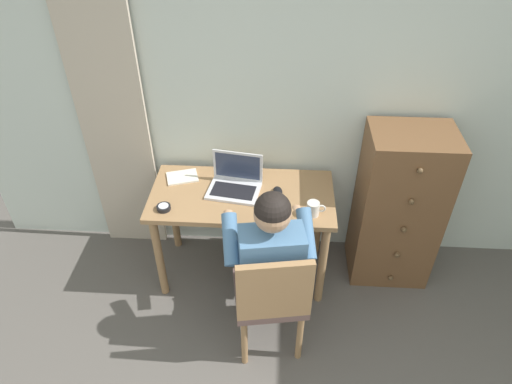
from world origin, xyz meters
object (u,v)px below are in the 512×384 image
desk (242,207)px  chair (271,296)px  person_seated (268,252)px  laptop (235,182)px  computer_mouse (278,191)px  notebook_pad (182,177)px  desk_clock (164,207)px  coffee_mug (313,209)px  dresser (398,208)px

desk → chair: chair is taller
person_seated → desk: bearing=112.7°
laptop → computer_mouse: (0.29, -0.03, -0.04)m
computer_mouse → notebook_pad: size_ratio=0.48×
person_seated → computer_mouse: bearing=85.2°
desk_clock → laptop: bearing=29.4°
chair → notebook_pad: chair is taller
desk → computer_mouse: size_ratio=12.26×
notebook_pad → coffee_mug: coffee_mug is taller
desk → desk_clock: desk_clock is taller
laptop → coffee_mug: (0.51, -0.24, -0.00)m
laptop → chair: bearing=-68.9°
person_seated → desk_clock: (-0.68, 0.28, 0.07)m
person_seated → coffee_mug: person_seated is taller
desk → computer_mouse: bearing=5.6°
chair → desk_clock: 0.88m
chair → desk_clock: chair is taller
dresser → person_seated: bearing=-146.9°
laptop → desk_clock: 0.50m
desk → notebook_pad: size_ratio=5.84×
desk_clock → desk: bearing=21.1°
chair → computer_mouse: size_ratio=8.97×
dresser → coffee_mug: 0.70m
dresser → computer_mouse: 0.85m
chair → desk: bearing=108.9°
desk → dresser: bearing=5.4°
notebook_pad → coffee_mug: size_ratio=1.75×
dresser → notebook_pad: dresser is taller
notebook_pad → person_seated: bearing=-62.4°
person_seated → laptop: size_ratio=3.25×
chair → desk_clock: (-0.71, 0.46, 0.25)m
coffee_mug → desk_clock: bearing=-179.6°
desk → computer_mouse: 0.27m
desk → laptop: bearing=130.8°
laptop → dresser: bearing=2.2°
desk_clock → notebook_pad: (0.05, 0.34, -0.01)m
computer_mouse → laptop: bearing=161.8°
computer_mouse → coffee_mug: (0.23, -0.20, 0.03)m
dresser → person_seated: 1.05m
person_seated → coffee_mug: 0.41m
computer_mouse → coffee_mug: coffee_mug is taller
desk → dresser: dresser is taller
chair → person_seated: size_ratio=0.74×
dresser → chair: (-0.85, -0.75, -0.09)m
desk → dresser: 1.08m
notebook_pad → coffee_mug: bearing=-38.1°
chair → person_seated: (-0.03, 0.18, 0.18)m
dresser → desk: bearing=-174.6°
computer_mouse → coffee_mug: bearing=-53.3°
dresser → laptop: size_ratio=3.18×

